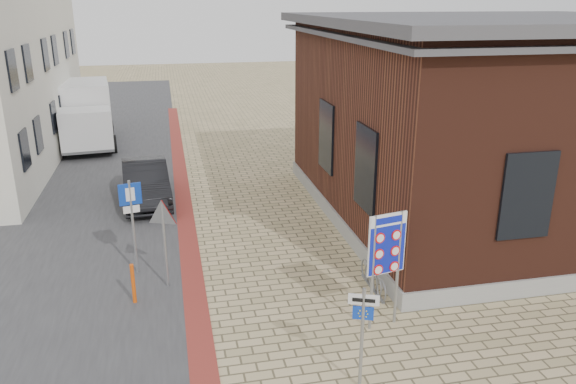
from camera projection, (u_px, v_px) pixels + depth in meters
name	position (u px, v px, depth m)	size (l,w,h in m)	color
ground	(294.00, 349.00, 12.35)	(120.00, 120.00, 0.00)	tan
road_strip	(100.00, 171.00, 25.11)	(7.00, 60.00, 0.02)	#38383A
curb_strip	(184.00, 203.00, 21.19)	(0.60, 40.00, 0.02)	maroon
brick_building	(502.00, 115.00, 19.49)	(13.00, 13.00, 6.80)	gray
townhouse_far	(4.00, 59.00, 30.98)	(7.40, 6.40, 8.30)	silver
bike_rack	(373.00, 280.00, 14.83)	(0.08, 1.80, 0.60)	slate
sedan	(146.00, 182.00, 21.18)	(1.63, 4.67, 1.54)	black
box_truck	(86.00, 114.00, 29.09)	(3.16, 6.42, 3.23)	slate
border_sign	(387.00, 247.00, 12.60)	(0.95, 0.24, 2.83)	gray
essen_sign	(363.00, 324.00, 10.70)	(0.56, 0.25, 2.19)	gray
parking_sign	(132.00, 210.00, 15.20)	(0.59, 0.17, 2.73)	gray
yield_sign	(163.00, 223.00, 14.45)	(0.82, 0.38, 2.42)	gray
bollard	(133.00, 284.00, 14.06)	(0.10, 0.10, 1.08)	#DF4E0B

